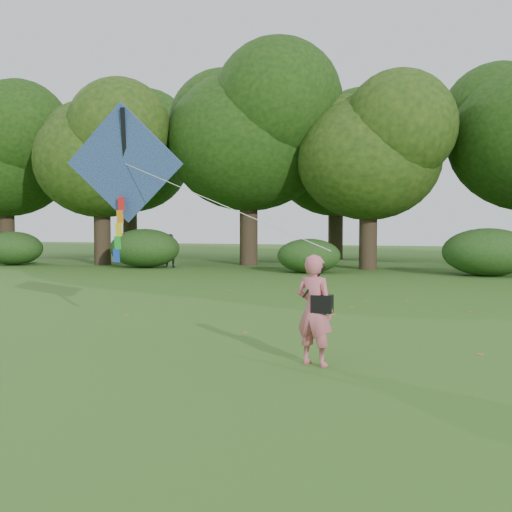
% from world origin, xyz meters
% --- Properties ---
extents(ground, '(100.00, 100.00, 0.00)m').
position_xyz_m(ground, '(0.00, 0.00, 0.00)').
color(ground, '#265114').
rests_on(ground, ground).
extents(man_kite_flyer, '(0.68, 0.55, 1.63)m').
position_xyz_m(man_kite_flyer, '(0.21, 0.38, 0.81)').
color(man_kite_flyer, '#CE616F').
rests_on(man_kite_flyer, ground).
extents(bystander_left, '(0.82, 0.67, 1.56)m').
position_xyz_m(bystander_left, '(-10.82, 18.12, 0.78)').
color(bystander_left, '#21262C').
rests_on(bystander_left, ground).
extents(crossbody_bag, '(0.43, 0.20, 0.68)m').
position_xyz_m(crossbody_bag, '(0.33, 0.35, 0.92)').
color(crossbody_bag, black).
rests_on(crossbody_bag, ground).
extents(flying_kite, '(5.79, 2.57, 3.13)m').
position_xyz_m(flying_kite, '(-4.13, 2.50, 3.21)').
color(flying_kite, '#2656A6').
rests_on(flying_kite, ground).
extents(tree_line, '(54.70, 15.30, 9.48)m').
position_xyz_m(tree_line, '(1.67, 22.88, 5.60)').
color(tree_line, '#3A2D1E').
rests_on(tree_line, ground).
extents(shrub_band, '(39.15, 3.22, 1.88)m').
position_xyz_m(shrub_band, '(-0.72, 17.60, 0.86)').
color(shrub_band, '#264919').
rests_on(shrub_band, ground).
extents(fallen_leaves, '(9.65, 7.89, 0.01)m').
position_xyz_m(fallen_leaves, '(-0.25, 5.94, 0.01)').
color(fallen_leaves, olive).
rests_on(fallen_leaves, ground).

